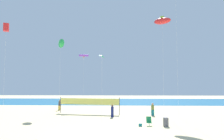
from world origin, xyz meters
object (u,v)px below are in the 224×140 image
at_px(volleyball_net, 89,102).
at_px(beachgoer_olive_shirt, 153,109).
at_px(trash_barrel, 166,122).
at_px(kite_violet_tube, 84,56).
at_px(kite_green_diamond, 102,57).
at_px(beachgoer_charcoal_shirt, 60,105).
at_px(beachgoer_navy_shirt, 112,110).
at_px(kite_green_delta, 60,43).
at_px(beach_handbag, 140,125).
at_px(folding_beach_chair, 149,121).
at_px(kite_red_inflatable, 162,21).
at_px(kite_red_box, 6,28).

bearing_deg(volleyball_net, beachgoer_olive_shirt, -9.46).
relative_size(trash_barrel, kite_violet_tube, 0.09).
height_order(trash_barrel, volleyball_net, volleyball_net).
relative_size(trash_barrel, kite_green_diamond, 0.12).
bearing_deg(beachgoer_charcoal_shirt, kite_green_diamond, -39.03).
bearing_deg(trash_barrel, beachgoer_navy_shirt, 134.90).
bearing_deg(beachgoer_olive_shirt, beachgoer_navy_shirt, -47.76).
height_order(beachgoer_charcoal_shirt, trash_barrel, beachgoer_charcoal_shirt).
xyz_separation_m(beachgoer_charcoal_shirt, kite_green_delta, (0.36, -1.42, 9.90)).
xyz_separation_m(trash_barrel, kite_green_diamond, (-6.49, 0.45, 6.69)).
xyz_separation_m(beach_handbag, kite_green_diamond, (-3.91, 0.52, 6.99)).
bearing_deg(beachgoer_navy_shirt, trash_barrel, -72.00).
xyz_separation_m(kite_green_diamond, kite_green_delta, (-7.56, 10.29, 3.69)).
relative_size(folding_beach_chair, volleyball_net, 0.10).
relative_size(beachgoer_olive_shirt, volleyball_net, 0.19).
height_order(beachgoer_charcoal_shirt, beachgoer_olive_shirt, beachgoer_charcoal_shirt).
bearing_deg(kite_green_diamond, trash_barrel, -3.93).
height_order(beachgoer_olive_shirt, kite_green_diamond, kite_green_diamond).
height_order(trash_barrel, kite_red_inflatable, kite_red_inflatable).
bearing_deg(beachgoer_charcoal_shirt, folding_beach_chair, -25.97).
distance_m(trash_barrel, kite_violet_tube, 21.53).
height_order(beachgoer_navy_shirt, kite_red_inflatable, kite_red_inflatable).
bearing_deg(beachgoer_charcoal_shirt, kite_violet_tube, 66.76).
height_order(kite_green_delta, kite_red_box, kite_red_box).
distance_m(trash_barrel, beach_handbag, 2.59).
xyz_separation_m(trash_barrel, beach_handbag, (-2.57, -0.08, -0.30)).
xyz_separation_m(beachgoer_olive_shirt, kite_red_inflatable, (1.67, 0.62, 12.41)).
height_order(beachgoer_navy_shirt, folding_beach_chair, beachgoer_navy_shirt).
xyz_separation_m(folding_beach_chair, volleyball_net, (-7.38, 8.27, 1.18)).
bearing_deg(folding_beach_chair, beachgoer_olive_shirt, 111.76).
xyz_separation_m(volleyball_net, kite_violet_tube, (-2.16, 7.40, 7.92)).
bearing_deg(beachgoer_olive_shirt, kite_red_inflatable, 137.38).
height_order(volleyball_net, kite_green_delta, kite_green_delta).
distance_m(volleyball_net, kite_green_diamond, 10.13).
bearing_deg(beachgoer_navy_shirt, kite_violet_tube, 91.48).
relative_size(trash_barrel, volleyball_net, 0.10).
relative_size(trash_barrel, kite_red_box, 0.07).
xyz_separation_m(kite_red_inflatable, kite_red_box, (-20.83, -3.42, -1.77)).
bearing_deg(kite_green_delta, kite_red_box, -128.97).
bearing_deg(kite_violet_tube, beachgoer_olive_shirt, -38.73).
distance_m(kite_green_diamond, kite_violet_tube, 16.40).
bearing_deg(kite_red_box, beachgoer_charcoal_shirt, 58.30).
xyz_separation_m(beachgoer_navy_shirt, kite_violet_tube, (-5.61, 10.38, 8.70)).
distance_m(volleyball_net, kite_violet_tube, 11.05).
bearing_deg(beachgoer_charcoal_shirt, kite_red_inflatable, 1.36).
bearing_deg(kite_violet_tube, kite_red_box, -124.67).
bearing_deg(kite_red_box, kite_green_delta, 51.03).
bearing_deg(kite_red_box, kite_green_diamond, -16.72).
distance_m(folding_beach_chair, kite_violet_tube, 20.47).
xyz_separation_m(folding_beach_chair, trash_barrel, (1.64, -0.30, -0.03)).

